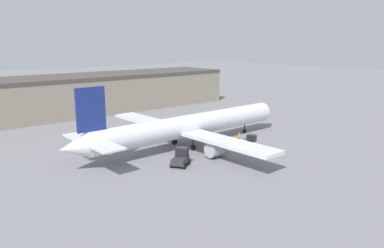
% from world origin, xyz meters
% --- Properties ---
extents(ground_plane, '(400.00, 400.00, 0.00)m').
position_xyz_m(ground_plane, '(0.00, 0.00, 0.00)').
color(ground_plane, slate).
extents(terminal_building, '(67.43, 16.19, 9.07)m').
position_xyz_m(terminal_building, '(3.58, 39.72, 4.54)').
color(terminal_building, gray).
rests_on(terminal_building, ground_plane).
extents(airplane, '(43.79, 36.44, 11.11)m').
position_xyz_m(airplane, '(-1.01, -0.02, 3.35)').
color(airplane, silver).
rests_on(airplane, ground_plane).
extents(ground_crew_worker, '(0.35, 0.35, 1.60)m').
position_xyz_m(ground_crew_worker, '(7.53, -3.64, 0.86)').
color(ground_crew_worker, '#1E2338').
rests_on(ground_crew_worker, ground_plane).
extents(baggage_tug, '(3.45, 3.27, 2.49)m').
position_xyz_m(baggage_tug, '(-7.98, -7.04, 1.13)').
color(baggage_tug, '#2D2D33').
rests_on(baggage_tug, ground_plane).
extents(belt_loader_truck, '(2.82, 2.30, 2.28)m').
position_xyz_m(belt_loader_truck, '(5.56, -7.80, 1.05)').
color(belt_loader_truck, silver).
rests_on(belt_loader_truck, ground_plane).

